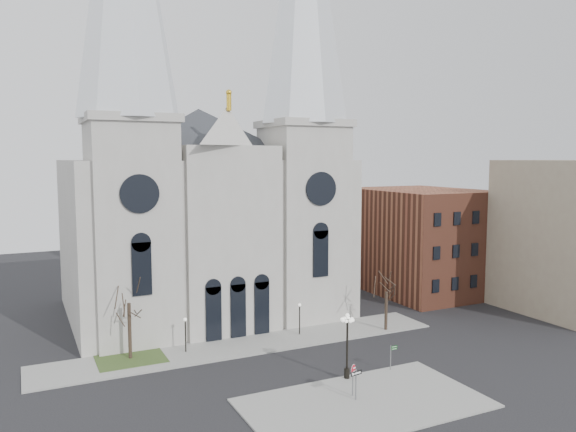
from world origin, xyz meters
name	(u,v)px	position (x,y,z in m)	size (l,w,h in m)	color
ground	(298,387)	(0.00, 0.00, 0.00)	(160.00, 160.00, 0.00)	black
sidewalk_near	(364,403)	(3.00, -5.00, 0.07)	(18.00, 10.00, 0.14)	gray
sidewalk_far	(247,345)	(0.00, 11.00, 0.07)	(40.00, 6.00, 0.14)	gray
grass_patch	(131,359)	(-11.00, 12.00, 0.09)	(6.00, 5.00, 0.18)	#364F22
cathedral	(207,156)	(0.00, 22.86, 18.48)	(33.00, 26.66, 54.00)	#A5A199
bg_building_brick	(421,240)	(30.00, 22.00, 7.00)	(14.00, 18.00, 14.00)	brown
bg_building_tan	(563,237)	(38.00, 6.00, 9.00)	(10.00, 14.00, 18.00)	gray
tree_left	(129,300)	(-11.00, 12.00, 5.58)	(3.20, 3.20, 7.50)	black
tree_right	(386,289)	(15.00, 9.00, 4.47)	(3.20, 3.20, 6.00)	black
ped_lamp_left	(185,329)	(-6.00, 11.50, 2.33)	(0.32, 0.32, 3.26)	black
ped_lamp_right	(300,314)	(6.00, 11.50, 2.33)	(0.32, 0.32, 3.26)	black
stop_sign	(353,373)	(2.86, -3.63, 1.92)	(0.88, 0.24, 2.50)	slate
globe_lamp	(347,338)	(4.28, -0.50, 3.58)	(1.20, 1.20, 5.48)	black
one_way_sign	(356,379)	(2.67, -4.37, 1.72)	(1.03, 0.20, 2.37)	slate
street_name_sign	(391,355)	(8.70, -0.57, 1.41)	(0.69, 0.09, 2.14)	slate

